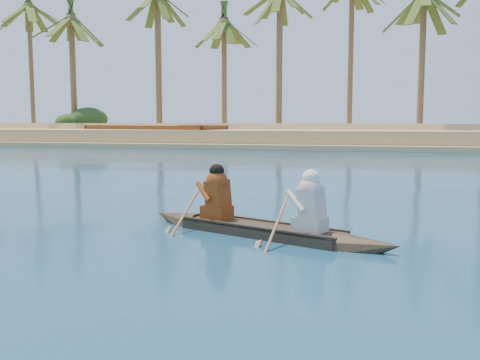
# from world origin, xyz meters

# --- Properties ---
(ground) EXTENTS (160.00, 160.00, 0.00)m
(ground) POSITION_xyz_m (0.00, 0.00, 0.00)
(ground) COLOR navy
(ground) RESTS_ON ground
(sandy_embankment) EXTENTS (150.00, 51.00, 1.50)m
(sandy_embankment) POSITION_xyz_m (0.00, 46.89, 0.53)
(sandy_embankment) COLOR tan
(sandy_embankment) RESTS_ON ground
(palm_grove) EXTENTS (110.00, 14.00, 16.00)m
(palm_grove) POSITION_xyz_m (0.00, 35.00, 8.00)
(palm_grove) COLOR #2E4D1B
(palm_grove) RESTS_ON ground
(shrub_cluster) EXTENTS (100.00, 6.00, 2.40)m
(shrub_cluster) POSITION_xyz_m (0.00, 31.50, 1.20)
(shrub_cluster) COLOR #253D16
(shrub_cluster) RESTS_ON ground
(canoe) EXTENTS (4.93, 2.57, 1.40)m
(canoe) POSITION_xyz_m (3.04, -4.00, 0.27)
(canoe) COLOR #3F3222
(canoe) RESTS_ON ground
(barge_mid) EXTENTS (11.91, 6.42, 1.89)m
(barge_mid) POSITION_xyz_m (-11.66, 27.00, 0.66)
(barge_mid) COLOR brown
(barge_mid) RESTS_ON ground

